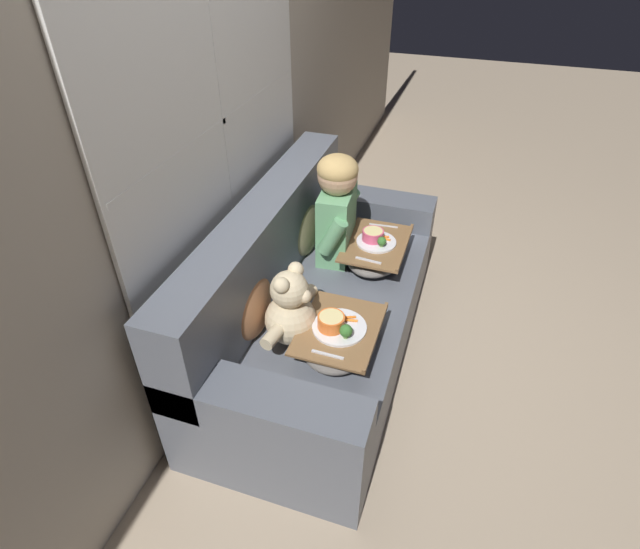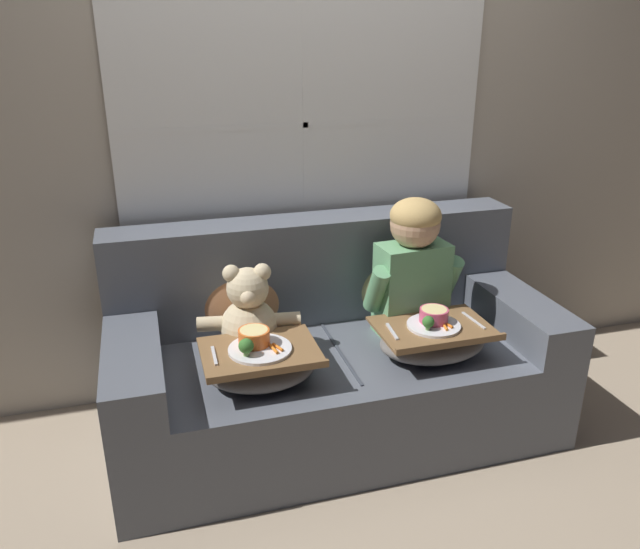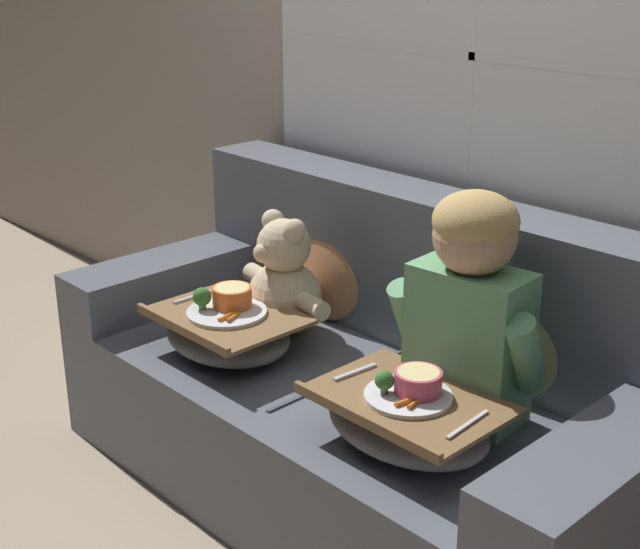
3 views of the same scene
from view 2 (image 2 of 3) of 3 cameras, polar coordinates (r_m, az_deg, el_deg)
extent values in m
plane|color=tan|center=(2.96, 1.41, -13.76)|extent=(14.00, 14.00, 0.00)
cube|color=#A89E8E|center=(2.97, -1.61, 13.57)|extent=(8.00, 0.05, 2.60)
cube|color=white|center=(2.92, -1.39, 13.55)|extent=(1.71, 0.02, 1.44)
cube|color=black|center=(2.93, -1.42, 13.56)|extent=(1.66, 0.01, 1.39)
cube|color=white|center=(2.92, -1.37, 13.53)|extent=(0.02, 0.02, 1.39)
cube|color=white|center=(2.92, -1.37, 13.53)|extent=(1.66, 0.02, 0.02)
cube|color=#565B66|center=(2.85, 1.45, -10.32)|extent=(1.92, 0.89, 0.42)
cube|color=#565B66|center=(2.93, -0.45, 0.61)|extent=(1.92, 0.22, 0.49)
cube|color=#565B66|center=(2.60, -16.74, -7.17)|extent=(0.22, 0.89, 0.17)
cube|color=#565B66|center=(3.05, 16.90, -2.81)|extent=(0.22, 0.89, 0.17)
cube|color=#3D424C|center=(2.72, 1.62, -6.75)|extent=(0.01, 0.63, 0.01)
ellipsoid|color=tan|center=(3.00, 6.76, -0.26)|extent=(0.39, 0.19, 0.41)
ellipsoid|color=#B2754C|center=(2.81, -7.26, -1.83)|extent=(0.38, 0.18, 0.40)
cube|color=#66A370|center=(2.82, 8.35, -1.29)|extent=(0.32, 0.19, 0.42)
sphere|color=tan|center=(2.72, 8.70, 4.58)|extent=(0.22, 0.22, 0.22)
ellipsoid|color=tan|center=(2.71, 8.74, 5.35)|extent=(0.22, 0.22, 0.15)
cylinder|color=#66A370|center=(2.72, 5.23, -1.34)|extent=(0.09, 0.17, 0.23)
cylinder|color=#66A370|center=(2.88, 11.68, -0.33)|extent=(0.09, 0.17, 0.23)
sphere|color=beige|center=(2.66, -6.48, -4.78)|extent=(0.24, 0.24, 0.24)
sphere|color=beige|center=(2.58, -6.64, -1.25)|extent=(0.18, 0.18, 0.18)
sphere|color=beige|center=(2.56, -8.12, 0.09)|extent=(0.07, 0.07, 0.07)
sphere|color=beige|center=(2.56, -5.30, 0.22)|extent=(0.07, 0.07, 0.07)
sphere|color=beige|center=(2.52, -6.60, -2.11)|extent=(0.06, 0.06, 0.06)
sphere|color=black|center=(2.50, -6.60, -2.18)|extent=(0.02, 0.02, 0.02)
cylinder|color=beige|center=(2.65, -9.87, -4.46)|extent=(0.13, 0.08, 0.06)
cylinder|color=beige|center=(2.65, -3.13, -4.15)|extent=(0.13, 0.08, 0.06)
cylinder|color=beige|center=(2.59, -7.55, -7.81)|extent=(0.08, 0.12, 0.06)
cylinder|color=beige|center=(2.59, -5.11, -7.70)|extent=(0.08, 0.12, 0.06)
ellipsoid|color=slate|center=(2.69, 10.24, -6.10)|extent=(0.46, 0.33, 0.12)
cube|color=brown|center=(2.66, 10.33, -4.83)|extent=(0.48, 0.34, 0.01)
cube|color=brown|center=(2.53, 11.97, -6.11)|extent=(0.48, 0.02, 0.02)
cylinder|color=silver|center=(2.66, 10.35, -4.60)|extent=(0.22, 0.22, 0.01)
cylinder|color=#D64C70|center=(2.67, 10.36, -3.69)|extent=(0.12, 0.12, 0.06)
cylinder|color=#E5D189|center=(2.66, 10.40, -3.21)|extent=(0.11, 0.11, 0.01)
sphere|color=#38702D|center=(2.59, 9.87, -4.29)|extent=(0.05, 0.05, 0.05)
cylinder|color=#7A9E56|center=(2.60, 9.83, -4.81)|extent=(0.02, 0.02, 0.02)
cylinder|color=orange|center=(2.63, 11.32, -4.62)|extent=(0.03, 0.08, 0.01)
cylinder|color=orange|center=(2.65, 11.57, -4.48)|extent=(0.02, 0.07, 0.01)
cube|color=silver|center=(2.59, 6.61, -5.20)|extent=(0.02, 0.14, 0.01)
cube|color=silver|center=(2.74, 13.86, -4.09)|extent=(0.02, 0.17, 0.01)
ellipsoid|color=slate|center=(2.48, -5.44, -8.40)|extent=(0.44, 0.34, 0.12)
cube|color=brown|center=(2.45, -5.50, -7.05)|extent=(0.45, 0.35, 0.01)
cube|color=brown|center=(2.30, -4.69, -8.71)|extent=(0.45, 0.02, 0.02)
cylinder|color=silver|center=(2.44, -5.51, -6.80)|extent=(0.25, 0.25, 0.01)
cylinder|color=orange|center=(2.45, -6.05, -5.70)|extent=(0.12, 0.12, 0.06)
cylinder|color=#E5D189|center=(2.44, -6.08, -5.14)|extent=(0.11, 0.11, 0.01)
sphere|color=#38702D|center=(2.37, -6.77, -6.51)|extent=(0.06, 0.06, 0.06)
cylinder|color=#7A9E56|center=(2.39, -6.74, -7.15)|extent=(0.02, 0.02, 0.03)
cylinder|color=orange|center=(2.41, -4.25, -6.80)|extent=(0.02, 0.07, 0.01)
cylinder|color=orange|center=(2.43, -3.88, -6.64)|extent=(0.03, 0.06, 0.01)
cube|color=silver|center=(2.42, -9.65, -7.34)|extent=(0.01, 0.14, 0.01)
camera|label=1|loc=(2.12, -57.76, 23.22)|focal=28.00mm
camera|label=3|loc=(2.47, 61.12, 8.81)|focal=50.00mm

